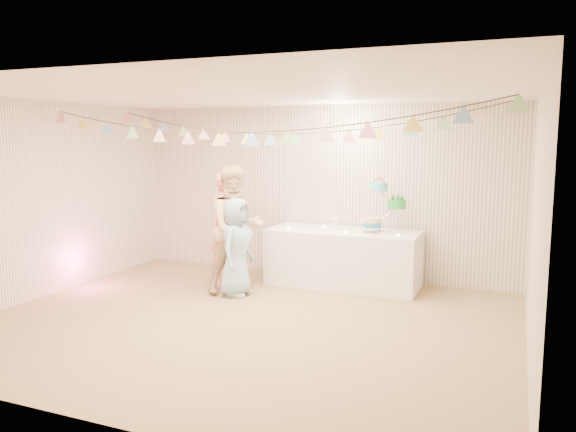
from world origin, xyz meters
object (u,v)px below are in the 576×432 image
at_px(table, 343,258).
at_px(person_child, 236,247).
at_px(cake_stand, 383,210).
at_px(person_adult_a, 229,229).
at_px(person_adult_b, 236,229).

height_order(table, person_child, person_child).
bearing_deg(cake_stand, table, -174.81).
bearing_deg(table, cake_stand, 5.19).
height_order(table, person_adult_a, person_adult_a).
bearing_deg(person_adult_b, person_adult_a, 76.14).
height_order(table, person_adult_b, person_adult_b).
bearing_deg(person_adult_a, cake_stand, -40.98).
distance_m(cake_stand, person_child, 2.10).
bearing_deg(person_adult_b, table, -22.67).
xyz_separation_m(cake_stand, person_adult_a, (-2.10, -0.64, -0.29)).
distance_m(cake_stand, person_adult_b, 2.06).
xyz_separation_m(table, person_child, (-1.18, -1.05, 0.26)).
xyz_separation_m(person_adult_a, person_adult_b, (0.28, -0.29, 0.05)).
bearing_deg(person_child, person_adult_a, 37.37).
bearing_deg(person_child, table, -49.46).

